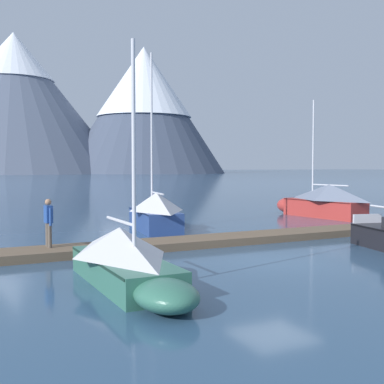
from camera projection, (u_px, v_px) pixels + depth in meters
name	position (u px, v px, depth m)	size (l,w,h in m)	color
ground_plane	(273.00, 261.00, 16.24)	(700.00, 700.00, 0.00)	#2D4C6B
mountain_shoulder_ridge	(14.00, 101.00, 214.66)	(95.50, 95.50, 60.97)	slate
mountain_east_summit	(144.00, 106.00, 218.48)	(71.66, 71.66, 55.64)	#424C60
dock	(214.00, 240.00, 19.81)	(27.23, 1.98, 0.30)	brown
sailboat_second_berth	(127.00, 260.00, 12.83)	(1.84, 6.12, 6.23)	#336B56
sailboat_mid_dock_port	(153.00, 212.00, 24.24)	(2.42, 5.98, 8.66)	navy
sailboat_far_berth	(321.00, 201.00, 30.33)	(2.35, 6.70, 7.22)	#B2332D
person_on_dock	(48.00, 220.00, 17.16)	(0.26, 0.59, 1.69)	brown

